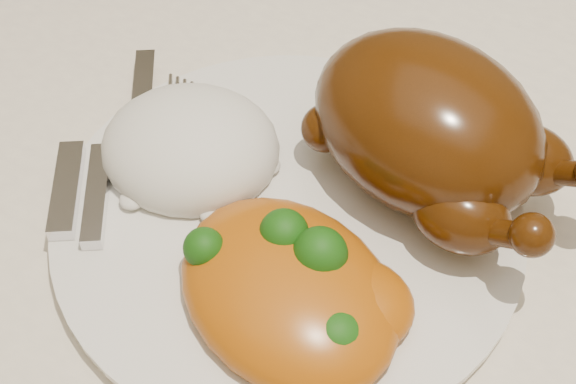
% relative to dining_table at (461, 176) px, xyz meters
% --- Properties ---
extents(dining_table, '(1.60, 0.90, 0.76)m').
position_rel_dining_table_xyz_m(dining_table, '(0.00, 0.00, 0.00)').
color(dining_table, brown).
rests_on(dining_table, floor).
extents(tablecloth, '(1.73, 1.03, 0.18)m').
position_rel_dining_table_xyz_m(tablecloth, '(0.00, 0.00, 0.07)').
color(tablecloth, beige).
rests_on(tablecloth, dining_table).
extents(dinner_plate, '(0.35, 0.35, 0.01)m').
position_rel_dining_table_xyz_m(dinner_plate, '(-0.07, -0.18, 0.11)').
color(dinner_plate, white).
rests_on(dinner_plate, tablecloth).
extents(roast_chicken, '(0.20, 0.15, 0.10)m').
position_rel_dining_table_xyz_m(roast_chicken, '(-0.01, -0.12, 0.16)').
color(roast_chicken, '#4A2207').
rests_on(roast_chicken, dinner_plate).
extents(rice_mound, '(0.14, 0.13, 0.06)m').
position_rel_dining_table_xyz_m(rice_mound, '(-0.14, -0.17, 0.13)').
color(rice_mound, white).
rests_on(rice_mound, dinner_plate).
extents(mac_and_cheese, '(0.17, 0.16, 0.06)m').
position_rel_dining_table_xyz_m(mac_and_cheese, '(-0.03, -0.23, 0.13)').
color(mac_and_cheese, '#C0510C').
rests_on(mac_and_cheese, dinner_plate).
extents(cutlery, '(0.08, 0.17, 0.01)m').
position_rel_dining_table_xyz_m(cutlery, '(-0.19, -0.20, 0.12)').
color(cutlery, silver).
rests_on(cutlery, dinner_plate).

